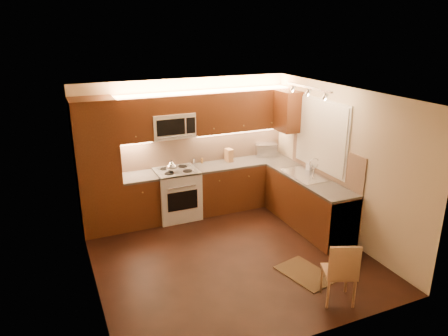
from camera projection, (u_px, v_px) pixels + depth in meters
name	position (u px, v px, depth m)	size (l,w,h in m)	color
floor	(229.00, 256.00, 6.55)	(4.00, 4.00, 0.01)	black
ceiling	(230.00, 95.00, 5.74)	(4.00, 4.00, 0.01)	beige
wall_back	(186.00, 146.00, 7.88)	(4.00, 0.01, 2.50)	beige
wall_front	(308.00, 242.00, 4.42)	(4.00, 0.01, 2.50)	beige
wall_left	(87.00, 203.00, 5.39)	(0.01, 4.00, 2.50)	beige
wall_right	(341.00, 163.00, 6.91)	(0.01, 4.00, 2.50)	beige
pantry	(98.00, 167.00, 7.03)	(0.70, 0.60, 2.30)	#431F0E
base_cab_back_left	(140.00, 201.00, 7.51)	(0.62, 0.60, 0.86)	#431F0E
counter_back_left	(138.00, 177.00, 7.37)	(0.62, 0.60, 0.04)	#3B3836
base_cab_back_right	(242.00, 184.00, 8.28)	(1.92, 0.60, 0.86)	#431F0E
counter_back_right	(242.00, 162.00, 8.14)	(1.92, 0.60, 0.04)	#3B3836
base_cab_right	(308.00, 203.00, 7.41)	(0.60, 2.00, 0.86)	#431F0E
counter_right	(310.00, 179.00, 7.26)	(0.60, 2.00, 0.04)	#3B3836
dishwasher	(333.00, 219.00, 6.80)	(0.58, 0.60, 0.84)	silver
backsplash_back	(203.00, 147.00, 8.02)	(3.30, 0.02, 0.60)	tan
backsplash_right	(325.00, 159.00, 7.27)	(0.02, 2.00, 0.60)	tan
upper_cab_back_left	(132.00, 120.00, 7.15)	(0.62, 0.35, 0.75)	#431F0E
upper_cab_back_right	(240.00, 110.00, 7.92)	(1.92, 0.35, 0.75)	#431F0E
upper_cab_bridge	(171.00, 104.00, 7.34)	(0.76, 0.35, 0.31)	#431F0E
upper_cab_right_corner	(288.00, 111.00, 7.85)	(0.35, 0.50, 0.75)	#431F0E
stove	(177.00, 194.00, 7.74)	(0.76, 0.65, 0.92)	silver
microwave	(172.00, 125.00, 7.45)	(0.76, 0.38, 0.44)	silver
window_frame	(321.00, 135.00, 7.26)	(0.03, 1.44, 1.24)	silver
window_blinds	(320.00, 135.00, 7.26)	(0.02, 1.36, 1.16)	silver
sink	(305.00, 171.00, 7.36)	(0.52, 0.86, 0.15)	silver
faucet	(314.00, 166.00, 7.40)	(0.20, 0.04, 0.30)	silver
track_light_bar	(309.00, 87.00, 6.69)	(0.04, 1.20, 0.03)	silver
kettle	(172.00, 166.00, 7.45)	(0.19, 0.19, 0.22)	silver
toaster_oven	(266.00, 149.00, 8.47)	(0.42, 0.31, 0.25)	silver
knife_block	(229.00, 155.00, 8.11)	(0.11, 0.18, 0.24)	#A17248
spice_jar_a	(194.00, 161.00, 7.98)	(0.05, 0.05, 0.11)	silver
spice_jar_b	(194.00, 161.00, 7.98)	(0.05, 0.05, 0.10)	brown
spice_jar_c	(194.00, 161.00, 7.98)	(0.05, 0.05, 0.09)	silver
spice_jar_d	(202.00, 161.00, 8.02)	(0.04, 0.04, 0.10)	olive
soap_bottle	(309.00, 165.00, 7.61)	(0.09, 0.09, 0.19)	white
rug	(306.00, 273.00, 6.07)	(0.54, 0.81, 0.01)	black
dining_chair	(339.00, 270.00, 5.37)	(0.39, 0.39, 0.88)	#A17248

